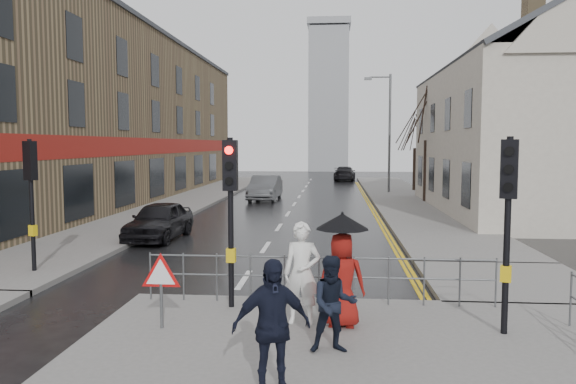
% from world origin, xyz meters
% --- Properties ---
extents(ground, '(120.00, 120.00, 0.00)m').
position_xyz_m(ground, '(0.00, 0.00, 0.00)').
color(ground, black).
rests_on(ground, ground).
extents(left_pavement, '(4.00, 44.00, 0.14)m').
position_xyz_m(left_pavement, '(-6.50, 23.00, 0.07)').
color(left_pavement, '#605E5B').
rests_on(left_pavement, ground).
extents(right_pavement, '(4.00, 40.00, 0.14)m').
position_xyz_m(right_pavement, '(6.50, 25.00, 0.07)').
color(right_pavement, '#605E5B').
rests_on(right_pavement, ground).
extents(pavement_bridge_right, '(4.00, 4.20, 0.14)m').
position_xyz_m(pavement_bridge_right, '(6.50, 3.00, 0.07)').
color(pavement_bridge_right, '#605E5B').
rests_on(pavement_bridge_right, ground).
extents(building_left_terrace, '(8.00, 42.00, 10.00)m').
position_xyz_m(building_left_terrace, '(-12.00, 22.00, 5.00)').
color(building_left_terrace, olive).
rests_on(building_left_terrace, ground).
extents(building_right_cream, '(9.00, 16.40, 10.10)m').
position_xyz_m(building_right_cream, '(12.00, 18.00, 4.78)').
color(building_right_cream, beige).
rests_on(building_right_cream, ground).
extents(church_tower, '(5.00, 5.00, 18.00)m').
position_xyz_m(church_tower, '(1.50, 62.00, 9.00)').
color(church_tower, gray).
rests_on(church_tower, ground).
extents(traffic_signal_near_left, '(0.28, 0.27, 3.40)m').
position_xyz_m(traffic_signal_near_left, '(0.20, 0.20, 2.46)').
color(traffic_signal_near_left, black).
rests_on(traffic_signal_near_left, near_pavement).
extents(traffic_signal_near_right, '(0.34, 0.33, 3.40)m').
position_xyz_m(traffic_signal_near_right, '(5.20, -1.00, 2.46)').
color(traffic_signal_near_right, black).
rests_on(traffic_signal_near_right, near_pavement).
extents(traffic_signal_far_left, '(0.34, 0.33, 3.40)m').
position_xyz_m(traffic_signal_far_left, '(-5.50, 3.00, 2.46)').
color(traffic_signal_far_left, black).
rests_on(traffic_signal_far_left, left_pavement).
extents(guard_railing_front, '(7.14, 0.04, 1.00)m').
position_xyz_m(guard_railing_front, '(1.95, 0.60, 0.86)').
color(guard_railing_front, '#595B5E').
rests_on(guard_railing_front, near_pavement).
extents(warning_sign, '(0.80, 0.07, 1.35)m').
position_xyz_m(warning_sign, '(-0.80, -1.21, 1.04)').
color(warning_sign, '#595B5E').
rests_on(warning_sign, near_pavement).
extents(street_lamp, '(1.83, 0.25, 8.00)m').
position_xyz_m(street_lamp, '(5.82, 28.00, 4.71)').
color(street_lamp, '#595B5E').
rests_on(street_lamp, right_pavement).
extents(tree_near, '(2.40, 2.40, 6.58)m').
position_xyz_m(tree_near, '(7.50, 22.00, 5.14)').
color(tree_near, '#33251C').
rests_on(tree_near, right_pavement).
extents(tree_far, '(2.40, 2.40, 5.64)m').
position_xyz_m(tree_far, '(8.00, 30.00, 4.42)').
color(tree_far, '#33251C').
rests_on(tree_far, right_pavement).
extents(pedestrian_a, '(0.72, 0.51, 1.86)m').
position_xyz_m(pedestrian_a, '(1.67, -0.73, 1.07)').
color(pedestrian_a, white).
rests_on(pedestrian_a, near_pavement).
extents(pedestrian_b, '(0.82, 0.68, 1.53)m').
position_xyz_m(pedestrian_b, '(2.25, -2.11, 0.91)').
color(pedestrian_b, black).
rests_on(pedestrian_b, near_pavement).
extents(pedestrian_with_umbrella, '(0.96, 0.96, 2.04)m').
position_xyz_m(pedestrian_with_umbrella, '(2.40, -0.85, 1.26)').
color(pedestrian_with_umbrella, maroon).
rests_on(pedestrian_with_umbrella, near_pavement).
extents(pedestrian_d, '(1.14, 0.79, 1.80)m').
position_xyz_m(pedestrian_d, '(1.45, -3.67, 1.04)').
color(pedestrian_d, black).
rests_on(pedestrian_d, near_pavement).
extents(car_parked, '(1.80, 4.06, 1.36)m').
position_xyz_m(car_parked, '(-4.00, 8.75, 0.68)').
color(car_parked, black).
rests_on(car_parked, ground).
extents(car_mid, '(1.75, 4.64, 1.51)m').
position_xyz_m(car_mid, '(-1.94, 23.15, 0.76)').
color(car_mid, '#46484B').
rests_on(car_mid, ground).
extents(car_far, '(2.23, 4.79, 1.35)m').
position_xyz_m(car_far, '(3.25, 41.98, 0.68)').
color(car_far, black).
rests_on(car_far, ground).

